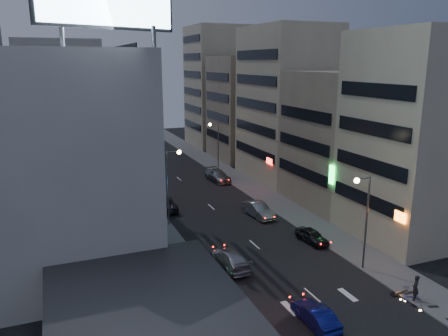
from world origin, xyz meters
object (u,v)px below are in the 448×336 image
parked_car_left (164,204)px  road_car_blue (315,315)px  parked_car_right_far (218,176)px  person (415,288)px  scooter_black_b (407,282)px  scooter_silver_b (410,282)px  scooter_blue (419,290)px  road_car_silver (230,259)px  parked_car_right_near (312,236)px  parked_car_right_mid (258,210)px  scooter_silver_a (436,295)px

parked_car_left → road_car_blue: (3.66, -26.34, -0.08)m
parked_car_right_far → person: bearing=-91.8°
scooter_black_b → scooter_silver_b: scooter_black_b is taller
road_car_blue → scooter_blue: size_ratio=2.54×
parked_car_left → road_car_silver: parked_car_left is taller
road_car_blue → scooter_silver_b: road_car_blue is taller
scooter_blue → parked_car_right_near: bearing=32.9°
parked_car_right_mid → scooter_silver_a: parked_car_right_mid is taller
road_car_blue → scooter_black_b: bearing=-172.6°
parked_car_right_near → road_car_silver: size_ratio=0.75×
person → scooter_silver_a: (1.01, -0.93, -0.33)m
parked_car_left → road_car_blue: size_ratio=1.32×
scooter_black_b → scooter_silver_b: 0.24m
parked_car_right_far → road_car_silver: (-8.96, -26.18, -0.06)m
scooter_silver_a → scooter_blue: bearing=35.0°
road_car_blue → scooter_black_b: 9.02m
person → scooter_silver_b: 1.54m
scooter_silver_a → scooter_silver_b: scooter_silver_a is taller
parked_car_left → scooter_silver_a: bearing=118.5°
road_car_blue → scooter_silver_a: bearing=173.4°
road_car_blue → parked_car_right_near: bearing=-121.6°
parked_car_right_far → person: 36.33m
parked_car_left → scooter_silver_a: 30.43m
road_car_silver → scooter_silver_a: bearing=134.7°
scooter_blue → scooter_black_b: size_ratio=0.83×
parked_car_right_near → parked_car_right_mid: size_ratio=0.79×
scooter_silver_a → scooter_black_b: 2.30m
person → scooter_blue: size_ratio=1.17×
parked_car_left → scooter_silver_b: parked_car_left is taller
parked_car_right_near → road_car_silver: (-9.38, -1.85, 0.09)m
parked_car_right_near → scooter_black_b: scooter_black_b is taller
person → scooter_blue: 0.83m
parked_car_right_near → scooter_silver_b: (1.85, -10.71, 0.05)m
road_car_blue → scooter_blue: road_car_blue is taller
parked_car_right_near → scooter_silver_a: size_ratio=1.90×
road_car_silver → scooter_blue: 14.85m
scooter_silver_a → scooter_silver_b: size_ratio=1.05×
parked_car_right_far → parked_car_right_near: bearing=-93.1°
road_car_silver → scooter_black_b: road_car_silver is taller
parked_car_right_far → road_car_blue: 36.74m
scooter_silver_a → parked_car_left: bearing=43.5°
road_car_blue → scooter_silver_a: road_car_blue is taller
person → scooter_silver_a: person is taller
parked_car_right_mid → road_car_blue: parked_car_right_mid is taller
parked_car_right_mid → scooter_black_b: (3.25, -19.13, -0.09)m
parked_car_right_mid → scooter_silver_b: parked_car_right_mid is taller
parked_car_right_far → scooter_black_b: 35.03m
parked_car_right_far → parked_car_right_mid: bearing=-98.5°
road_car_silver → scooter_black_b: 14.08m
parked_car_right_far → scooter_silver_b: parked_car_right_far is taller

